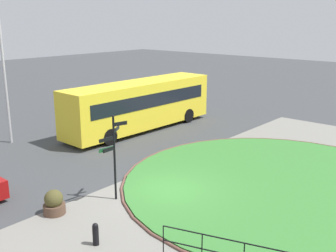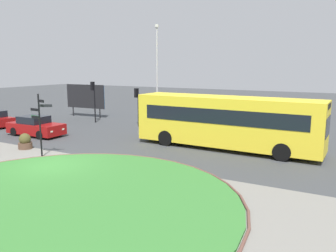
{
  "view_description": "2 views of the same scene",
  "coord_description": "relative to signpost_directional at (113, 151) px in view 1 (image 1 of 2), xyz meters",
  "views": [
    {
      "loc": [
        -12.34,
        -10.63,
        7.32
      ],
      "look_at": [
        3.79,
        3.31,
        1.62
      ],
      "focal_mm": 43.17,
      "sensor_mm": 36.0,
      "label": 1
    },
    {
      "loc": [
        13.48,
        -12.01,
        5.14
      ],
      "look_at": [
        4.58,
        4.11,
        1.9
      ],
      "focal_mm": 36.68,
      "sensor_mm": 36.0,
      "label": 2
    }
  ],
  "objects": [
    {
      "name": "ground",
      "position": [
        2.07,
        -1.16,
        -2.14
      ],
      "size": [
        120.0,
        120.0,
        0.0
      ],
      "primitive_type": "plane",
      "color": "#3D3F42"
    },
    {
      "name": "bollard_foreground",
      "position": [
        -2.78,
        -2.14,
        -1.72
      ],
      "size": [
        0.21,
        0.21,
        0.81
      ],
      "color": "black",
      "rests_on": "ground"
    },
    {
      "name": "grass_kerb_ring",
      "position": [
        5.9,
        -4.51,
        -2.08
      ],
      "size": [
        14.41,
        14.41,
        0.11
      ],
      "primitive_type": "torus",
      "color": "brown",
      "rests_on": "ground"
    },
    {
      "name": "bus_yellow",
      "position": [
        8.56,
        6.96,
        -0.39
      ],
      "size": [
        11.57,
        2.78,
        3.25
      ],
      "rotation": [
        0.0,
        0.0,
        -0.02
      ],
      "color": "yellow",
      "rests_on": "ground"
    },
    {
      "name": "signpost_directional",
      "position": [
        0.0,
        0.0,
        0.0
      ],
      "size": [
        1.38,
        0.56,
        3.62
      ],
      "color": "black",
      "rests_on": "ground"
    },
    {
      "name": "lamppost_tall",
      "position": [
        1.28,
        10.83,
        2.33
      ],
      "size": [
        0.32,
        0.32,
        8.35
      ],
      "color": "#B7B7BC",
      "rests_on": "ground"
    },
    {
      "name": "planter_near_signpost",
      "position": [
        -2.39,
        0.81,
        -1.69
      ],
      "size": [
        0.84,
        0.84,
        0.99
      ],
      "color": "brown",
      "rests_on": "ground"
    },
    {
      "name": "grass_island",
      "position": [
        5.9,
        -4.51,
        -2.09
      ],
      "size": [
        14.1,
        14.1,
        0.1
      ],
      "primitive_type": "cylinder",
      "color": "#387A33",
      "rests_on": "ground"
    },
    {
      "name": "sidewalk_paving",
      "position": [
        2.07,
        -2.97,
        -2.13
      ],
      "size": [
        32.0,
        8.38,
        0.02
      ],
      "primitive_type": "cube",
      "color": "gray",
      "rests_on": "ground"
    }
  ]
}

